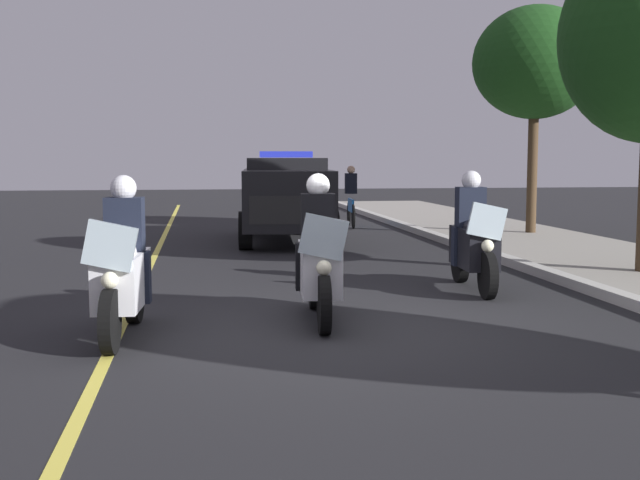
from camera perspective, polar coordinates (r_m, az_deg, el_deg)
ground_plane at (r=8.96m, az=0.88°, el=-6.34°), size 80.00×80.00×0.00m
lane_stripe_center at (r=8.89m, az=-14.32°, el=-6.59°), size 48.00×0.12×0.01m
police_motorcycle_lead_left at (r=8.67m, az=-13.98°, el=-2.23°), size 2.14×0.62×1.72m
police_motorcycle_lead_right at (r=9.28m, az=-0.06°, el=-1.53°), size 2.14×0.62×1.72m
police_motorcycle_trailing at (r=11.62m, az=10.94°, el=-0.13°), size 2.14×0.62×1.72m
police_suv at (r=18.09m, az=-2.43°, el=3.26°), size 5.03×2.37×2.05m
cyclist_background at (r=21.93m, az=2.23°, el=3.14°), size 1.76×0.34×1.69m
tree_far_back at (r=20.03m, az=15.18°, el=12.14°), size 2.97×2.97×5.40m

